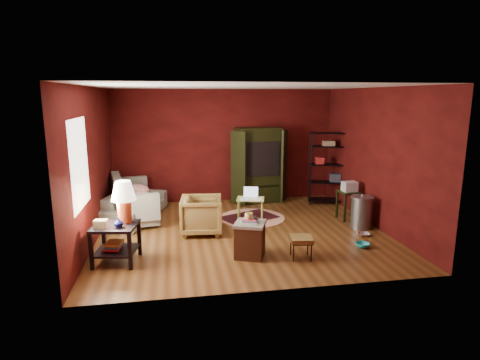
# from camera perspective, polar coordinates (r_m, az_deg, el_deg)

# --- Properties ---
(room) EXTENTS (5.54, 5.04, 2.84)m
(room) POSITION_cam_1_polar(r_m,az_deg,el_deg) (7.64, -0.02, 2.62)
(room) COLOR brown
(room) RESTS_ON ground
(sofa) EXTENTS (1.21, 2.16, 0.81)m
(sofa) POSITION_cam_1_polar(r_m,az_deg,el_deg) (8.99, -14.85, -2.87)
(sofa) COLOR slate
(sofa) RESTS_ON ground
(armchair) EXTENTS (0.80, 0.85, 0.80)m
(armchair) POSITION_cam_1_polar(r_m,az_deg,el_deg) (7.83, -5.44, -4.74)
(armchair) COLOR black
(armchair) RESTS_ON ground
(pet_bowl_steel) EXTENTS (0.23, 0.09, 0.22)m
(pet_bowl_steel) POSITION_cam_1_polar(r_m,az_deg,el_deg) (8.08, 17.22, -6.85)
(pet_bowl_steel) COLOR silver
(pet_bowl_steel) RESTS_ON ground
(pet_bowl_turquoise) EXTENTS (0.25, 0.08, 0.25)m
(pet_bowl_turquoise) POSITION_cam_1_polar(r_m,az_deg,el_deg) (7.48, 17.09, -8.25)
(pet_bowl_turquoise) COLOR teal
(pet_bowl_turquoise) RESTS_ON ground
(vase) EXTENTS (0.17, 0.18, 0.15)m
(vase) POSITION_cam_1_polar(r_m,az_deg,el_deg) (6.52, -16.89, -5.86)
(vase) COLOR #0C0F3F
(vase) RESTS_ON side_table
(mug) EXTENTS (0.16, 0.15, 0.13)m
(mug) POSITION_cam_1_polar(r_m,az_deg,el_deg) (6.55, 1.27, -5.02)
(mug) COLOR #D5C668
(mug) RESTS_ON hamper
(side_table) EXTENTS (0.76, 0.76, 1.31)m
(side_table) POSITION_cam_1_polar(r_m,az_deg,el_deg) (6.68, -16.73, -4.66)
(side_table) COLOR black
(side_table) RESTS_ON ground
(sofa_cushions) EXTENTS (1.15, 2.12, 0.84)m
(sofa_cushions) POSITION_cam_1_polar(r_m,az_deg,el_deg) (9.00, -15.12, -2.83)
(sofa_cushions) COLOR slate
(sofa_cushions) RESTS_ON sofa
(hamper) EXTENTS (0.63, 0.63, 0.68)m
(hamper) POSITION_cam_1_polar(r_m,az_deg,el_deg) (6.71, 1.43, -8.36)
(hamper) COLOR #43200F
(hamper) RESTS_ON ground
(footstool) EXTENTS (0.41, 0.41, 0.37)m
(footstool) POSITION_cam_1_polar(r_m,az_deg,el_deg) (6.72, 8.69, -8.40)
(footstool) COLOR black
(footstool) RESTS_ON ground
(rug_round) EXTENTS (1.53, 1.53, 0.01)m
(rug_round) POSITION_cam_1_polar(r_m,az_deg,el_deg) (8.86, 1.72, -5.37)
(rug_round) COLOR #EFE1C7
(rug_round) RESTS_ON ground
(rug_oriental) EXTENTS (1.37, 1.19, 0.01)m
(rug_oriental) POSITION_cam_1_polar(r_m,az_deg,el_deg) (8.86, 1.28, -5.31)
(rug_oriental) COLOR #481319
(rug_oriental) RESTS_ON ground
(laptop_desk) EXTENTS (0.66, 0.55, 0.71)m
(laptop_desk) POSITION_cam_1_polar(r_m,az_deg,el_deg) (8.57, 1.51, -2.94)
(laptop_desk) COLOR #CBDD65
(laptop_desk) RESTS_ON ground
(tv_armoire) EXTENTS (1.47, 0.88, 1.87)m
(tv_armoire) POSITION_cam_1_polar(r_m,az_deg,el_deg) (10.01, 2.63, 2.32)
(tv_armoire) COLOR black
(tv_armoire) RESTS_ON ground
(wire_shelving) EXTENTS (0.93, 0.57, 1.77)m
(wire_shelving) POSITION_cam_1_polar(r_m,az_deg,el_deg) (10.07, 12.40, 2.11)
(wire_shelving) COLOR black
(wire_shelving) RESTS_ON ground
(small_stand) EXTENTS (0.45, 0.45, 0.83)m
(small_stand) POSITION_cam_1_polar(r_m,az_deg,el_deg) (8.93, 15.27, -1.56)
(small_stand) COLOR black
(small_stand) RESTS_ON ground
(trash_can) EXTENTS (0.59, 0.59, 0.71)m
(trash_can) POSITION_cam_1_polar(r_m,az_deg,el_deg) (8.48, 16.87, -4.38)
(trash_can) COLOR gray
(trash_can) RESTS_ON ground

